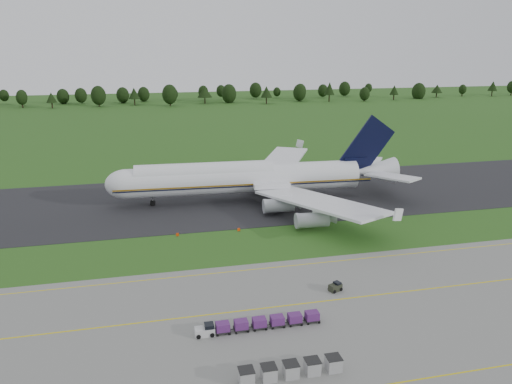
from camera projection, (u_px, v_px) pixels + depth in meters
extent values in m
plane|color=#275319|center=(239.00, 246.00, 87.26)|extent=(600.00, 600.00, 0.00)
cube|color=slate|center=(298.00, 361.00, 55.48)|extent=(300.00, 52.00, 0.06)
cube|color=black|center=(215.00, 199.00, 113.41)|extent=(300.00, 40.00, 0.08)
cube|color=yellow|center=(271.00, 307.00, 66.68)|extent=(300.00, 0.25, 0.01)
cube|color=yellow|center=(251.00, 270.00, 77.90)|extent=(120.00, 0.20, 0.01)
cylinder|color=black|center=(23.00, 104.00, 278.81)|extent=(0.70, 0.70, 3.60)
sphere|color=black|center=(22.00, 98.00, 277.76)|extent=(6.02, 6.02, 6.02)
cylinder|color=black|center=(52.00, 105.00, 276.92)|extent=(0.70, 0.70, 3.13)
cone|color=black|center=(51.00, 97.00, 275.69)|extent=(5.84, 5.84, 5.57)
cylinder|color=black|center=(99.00, 103.00, 284.44)|extent=(0.70, 0.70, 4.08)
sphere|color=black|center=(98.00, 95.00, 283.25)|extent=(8.36, 8.36, 8.36)
cylinder|color=black|center=(135.00, 102.00, 290.66)|extent=(0.70, 0.70, 3.63)
cone|color=black|center=(134.00, 93.00, 289.23)|extent=(6.59, 6.59, 6.46)
cylinder|color=black|center=(170.00, 102.00, 287.04)|extent=(0.70, 0.70, 4.31)
sphere|color=black|center=(170.00, 94.00, 285.78)|extent=(8.64, 8.64, 8.64)
cylinder|color=black|center=(205.00, 100.00, 298.98)|extent=(0.70, 0.70, 3.65)
cone|color=black|center=(205.00, 92.00, 297.54)|extent=(8.88, 8.88, 6.48)
cylinder|color=black|center=(229.00, 100.00, 303.05)|extent=(0.70, 0.70, 3.52)
sphere|color=black|center=(229.00, 94.00, 302.02)|extent=(8.89, 8.89, 8.89)
cylinder|color=black|center=(266.00, 101.00, 297.90)|extent=(0.70, 0.70, 3.73)
cone|color=black|center=(266.00, 92.00, 296.43)|extent=(6.92, 6.92, 6.63)
cylinder|color=black|center=(299.00, 99.00, 309.81)|extent=(0.70, 0.70, 3.62)
sphere|color=black|center=(300.00, 92.00, 308.76)|extent=(8.00, 8.00, 8.00)
cylinder|color=black|center=(329.00, 98.00, 308.08)|extent=(0.70, 0.70, 4.32)
cone|color=black|center=(330.00, 88.00, 306.38)|extent=(6.26, 6.26, 7.67)
cylinder|color=black|center=(364.00, 99.00, 311.45)|extent=(0.70, 0.70, 3.00)
sphere|color=black|center=(365.00, 94.00, 310.58)|extent=(6.39, 6.39, 6.39)
cylinder|color=black|center=(394.00, 97.00, 317.72)|extent=(0.70, 0.70, 3.37)
cone|color=black|center=(394.00, 90.00, 316.40)|extent=(5.65, 5.65, 6.00)
cylinder|color=black|center=(418.00, 96.00, 326.72)|extent=(0.70, 0.70, 2.97)
sphere|color=black|center=(419.00, 92.00, 325.86)|extent=(8.67, 8.67, 8.67)
cylinder|color=black|center=(436.00, 95.00, 334.37)|extent=(0.70, 0.70, 3.01)
cone|color=black|center=(437.00, 89.00, 333.19)|extent=(7.20, 7.20, 5.34)
cylinder|color=black|center=(462.00, 94.00, 341.06)|extent=(0.70, 0.70, 3.08)
sphere|color=black|center=(463.00, 89.00, 340.16)|extent=(5.02, 5.02, 5.02)
cylinder|color=black|center=(492.00, 93.00, 341.70)|extent=(0.70, 0.70, 3.67)
cone|color=black|center=(493.00, 86.00, 340.26)|extent=(6.27, 6.27, 6.52)
cylinder|color=black|center=(511.00, 93.00, 346.85)|extent=(0.70, 0.70, 3.85)
sphere|color=black|center=(512.00, 87.00, 345.73)|extent=(6.47, 6.47, 6.47)
cylinder|color=white|center=(245.00, 179.00, 111.17)|extent=(51.74, 8.96, 6.39)
cylinder|color=white|center=(205.00, 174.00, 109.25)|extent=(30.40, 6.49, 4.99)
sphere|color=white|center=(126.00, 184.00, 106.83)|extent=(6.39, 6.39, 6.39)
cone|color=white|center=(374.00, 171.00, 116.22)|extent=(10.06, 6.55, 6.07)
cube|color=#BD861C|center=(247.00, 185.00, 108.29)|extent=(56.75, 2.90, 0.31)
cube|color=white|center=(319.00, 202.00, 97.41)|extent=(20.02, 31.24, 0.49)
cube|color=white|center=(280.00, 163.00, 129.43)|extent=(22.35, 30.72, 0.49)
cylinder|color=#A2A4AA|center=(279.00, 205.00, 102.36)|extent=(6.35, 3.15, 2.84)
cylinder|color=#A2A4AA|center=(312.00, 220.00, 93.87)|extent=(6.35, 3.15, 2.84)
cylinder|color=#A2A4AA|center=(259.00, 178.00, 123.48)|extent=(6.35, 3.15, 2.84)
cylinder|color=#A2A4AA|center=(268.00, 168.00, 133.42)|extent=(6.35, 3.15, 2.84)
cube|color=black|center=(367.00, 146.00, 114.16)|extent=(12.95, 1.14, 14.25)
cube|color=white|center=(392.00, 177.00, 110.09)|extent=(9.88, 12.46, 0.40)
cube|color=white|center=(369.00, 163.00, 122.66)|extent=(10.60, 12.26, 0.40)
cylinder|color=slate|center=(153.00, 201.00, 108.91)|extent=(0.32, 0.32, 1.95)
cylinder|color=black|center=(153.00, 203.00, 109.02)|extent=(1.19, 0.86, 1.15)
cylinder|color=slate|center=(272.00, 200.00, 109.49)|extent=(0.32, 0.32, 1.95)
cylinder|color=black|center=(272.00, 202.00, 109.60)|extent=(1.19, 0.86, 1.15)
cylinder|color=slate|center=(265.00, 190.00, 117.03)|extent=(0.32, 0.32, 1.95)
cylinder|color=black|center=(265.00, 192.00, 117.14)|extent=(1.19, 0.86, 1.15)
cube|color=silver|center=(205.00, 331.00, 60.17)|extent=(2.38, 1.28, 1.01)
cylinder|color=black|center=(199.00, 337.00, 59.46)|extent=(0.55, 0.20, 0.55)
cube|color=black|center=(223.00, 331.00, 60.70)|extent=(1.83, 1.37, 0.11)
cube|color=#502060|center=(223.00, 327.00, 60.54)|extent=(1.65, 1.28, 1.01)
cylinder|color=black|center=(218.00, 335.00, 59.99)|extent=(0.31, 0.14, 0.31)
cube|color=black|center=(241.00, 328.00, 61.19)|extent=(1.83, 1.37, 0.11)
cube|color=#502060|center=(241.00, 324.00, 61.04)|extent=(1.65, 1.28, 1.01)
cylinder|color=black|center=(236.00, 333.00, 60.48)|extent=(0.31, 0.14, 0.31)
cube|color=black|center=(259.00, 326.00, 61.69)|extent=(1.83, 1.37, 0.11)
cube|color=#502060|center=(259.00, 322.00, 61.53)|extent=(1.65, 1.28, 1.01)
cylinder|color=black|center=(255.00, 331.00, 60.98)|extent=(0.31, 0.14, 0.31)
cube|color=black|center=(277.00, 324.00, 62.18)|extent=(1.83, 1.37, 0.11)
cube|color=#502060|center=(277.00, 320.00, 62.03)|extent=(1.65, 1.28, 1.01)
cylinder|color=black|center=(273.00, 328.00, 61.47)|extent=(0.31, 0.14, 0.31)
cube|color=black|center=(295.00, 322.00, 62.68)|extent=(1.83, 1.37, 0.11)
cube|color=#502060|center=(295.00, 318.00, 62.52)|extent=(1.65, 1.28, 1.01)
cylinder|color=black|center=(291.00, 326.00, 61.97)|extent=(0.31, 0.14, 0.31)
cube|color=black|center=(312.00, 319.00, 63.17)|extent=(1.83, 1.37, 0.11)
cube|color=#502060|center=(312.00, 315.00, 63.02)|extent=(1.65, 1.28, 1.01)
cylinder|color=black|center=(308.00, 324.00, 62.46)|extent=(0.31, 0.14, 0.31)
cylinder|color=black|center=(205.00, 333.00, 60.24)|extent=(0.55, 0.20, 0.55)
cube|color=#282C1E|center=(335.00, 287.00, 71.09)|extent=(2.08, 1.67, 0.99)
cylinder|color=black|center=(332.00, 291.00, 70.52)|extent=(0.51, 0.18, 0.51)
cylinder|color=black|center=(338.00, 287.00, 71.80)|extent=(0.51, 0.18, 0.51)
cube|color=#9D9D9D|center=(246.00, 376.00, 51.59)|extent=(1.53, 1.53, 1.53)
cube|color=black|center=(246.00, 370.00, 51.37)|extent=(1.62, 1.62, 0.08)
cube|color=#9D9D9D|center=(269.00, 373.00, 52.11)|extent=(1.53, 1.53, 1.53)
cube|color=black|center=(269.00, 367.00, 51.88)|extent=(1.62, 1.62, 0.08)
cube|color=#9D9D9D|center=(291.00, 370.00, 52.63)|extent=(1.53, 1.53, 1.53)
cube|color=black|center=(291.00, 363.00, 52.40)|extent=(1.62, 1.62, 0.08)
cube|color=#9D9D9D|center=(312.00, 367.00, 53.15)|extent=(1.53, 1.53, 1.53)
cube|color=black|center=(313.00, 360.00, 52.92)|extent=(1.62, 1.62, 0.08)
cube|color=#9D9D9D|center=(333.00, 364.00, 53.67)|extent=(1.53, 1.53, 1.53)
cube|color=black|center=(334.00, 357.00, 53.44)|extent=(1.62, 1.62, 0.08)
cube|color=#E63B07|center=(177.00, 235.00, 91.62)|extent=(0.50, 0.12, 0.60)
cube|color=black|center=(178.00, 236.00, 91.70)|extent=(0.30, 0.30, 0.04)
cube|color=#E63B07|center=(239.00, 230.00, 94.10)|extent=(0.50, 0.12, 0.60)
cube|color=black|center=(239.00, 231.00, 94.18)|extent=(0.30, 0.30, 0.04)
cube|color=#E63B07|center=(297.00, 225.00, 96.58)|extent=(0.50, 0.12, 0.60)
cube|color=black|center=(297.00, 226.00, 96.66)|extent=(0.30, 0.30, 0.04)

